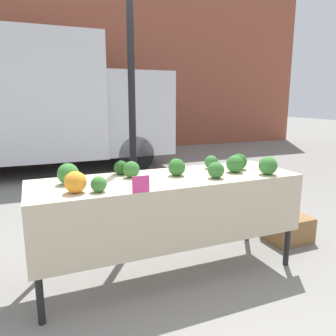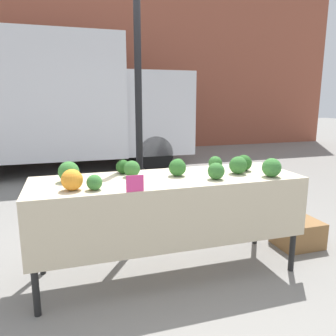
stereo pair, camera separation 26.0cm
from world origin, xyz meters
TOP-DOWN VIEW (x-y plane):
  - ground_plane at (0.00, 0.00)m, footprint 40.00×40.00m
  - building_facade at (0.00, 7.64)m, footprint 16.00×0.60m
  - tent_pole at (-0.09, 0.71)m, footprint 0.07×0.07m
  - parked_truck at (-0.88, 4.99)m, footprint 5.05×2.25m
  - market_table at (0.00, -0.07)m, footprint 2.25×0.72m
  - orange_cauliflower at (-0.77, -0.18)m, footprint 0.15×0.15m
  - romanesco_head at (-0.77, 0.24)m, footprint 0.15×0.15m
  - broccoli_head_0 at (-0.28, 0.11)m, footprint 0.14×0.14m
  - broccoli_head_1 at (-0.62, -0.22)m, footprint 0.11×0.11m
  - broccoli_head_2 at (0.74, 0.04)m, footprint 0.15×0.15m
  - broccoli_head_3 at (0.09, 0.03)m, footprint 0.15×0.15m
  - broccoli_head_4 at (0.17, 0.22)m, footprint 0.11×0.11m
  - broccoli_head_5 at (0.51, 0.16)m, footprint 0.13×0.13m
  - broccoli_head_6 at (0.84, -0.24)m, footprint 0.16×0.16m
  - broccoli_head_7 at (-0.79, 0.09)m, footprint 0.16×0.16m
  - broccoli_head_8 at (-0.34, 0.25)m, footprint 0.12×0.12m
  - broccoli_head_9 at (0.62, -0.06)m, footprint 0.16×0.16m
  - broccoli_head_10 at (0.35, -0.18)m, footprint 0.14×0.14m
  - price_sign at (-0.35, -0.35)m, footprint 0.13×0.01m
  - produce_crate at (1.46, 0.11)m, footprint 0.44×0.37m

SIDE VIEW (x-z plane):
  - ground_plane at x=0.00m, z-range 0.00..0.00m
  - produce_crate at x=1.46m, z-range 0.00..0.27m
  - market_table at x=0.00m, z-range 0.32..1.19m
  - broccoli_head_4 at x=0.17m, z-range 0.87..0.98m
  - broccoli_head_1 at x=-0.62m, z-range 0.87..0.98m
  - price_sign at x=-0.35m, z-range 0.87..0.99m
  - romanesco_head at x=-0.77m, z-range 0.87..0.99m
  - broccoli_head_8 at x=-0.34m, z-range 0.87..0.99m
  - broccoli_head_5 at x=0.51m, z-range 0.87..0.99m
  - broccoli_head_10 at x=0.35m, z-range 0.87..1.01m
  - broccoli_head_0 at x=-0.28m, z-range 0.87..1.01m
  - broccoli_head_2 at x=0.74m, z-range 0.87..1.01m
  - broccoli_head_3 at x=0.09m, z-range 0.87..1.02m
  - orange_cauliflower at x=-0.77m, z-range 0.87..1.02m
  - broccoli_head_9 at x=0.62m, z-range 0.87..1.02m
  - broccoli_head_6 at x=0.84m, z-range 0.87..1.03m
  - broccoli_head_7 at x=-0.79m, z-range 0.87..1.03m
  - tent_pole at x=-0.09m, z-range 0.00..2.51m
  - parked_truck at x=-0.88m, z-range 0.08..2.84m
  - building_facade at x=0.00m, z-range 0.00..6.67m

